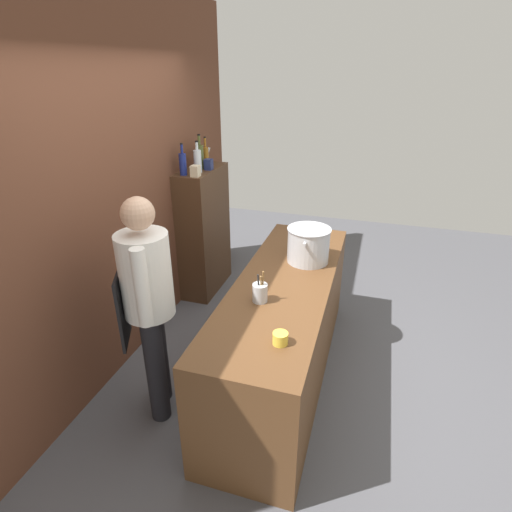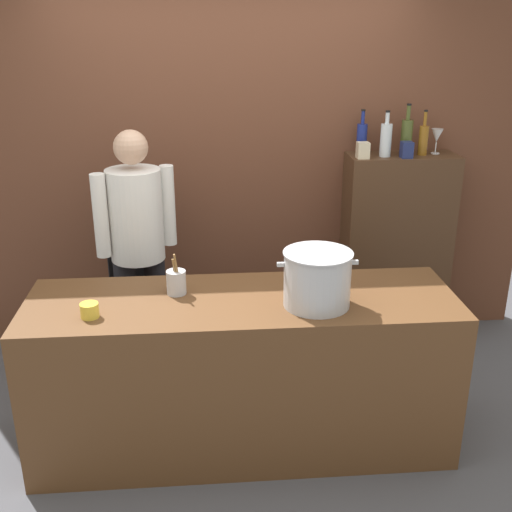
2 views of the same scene
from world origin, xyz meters
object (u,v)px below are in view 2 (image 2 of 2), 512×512
Objects in this scene: stockpot_large at (317,279)px; spice_tin_cream at (363,150)px; spice_tin_navy at (407,150)px; wine_bottle_cobalt at (362,138)px; butter_jar at (90,310)px; wine_bottle_clear at (386,139)px; utensil_crock at (176,282)px; wine_glass_tall at (437,136)px; chef at (137,240)px; wine_bottle_olive at (406,136)px; wine_bottle_amber at (423,139)px.

stockpot_large is 1.37m from spice_tin_cream.
wine_bottle_cobalt is at bearing 151.55° from spice_tin_navy.
stockpot_large is at bearing -123.95° from spice_tin_navy.
butter_jar is 2.13m from spice_tin_cream.
stockpot_large is 1.50m from wine_bottle_clear.
wine_glass_tall is (1.77, 1.12, 0.55)m from utensil_crock.
spice_tin_navy is at bearing 163.76° from chef.
chef is at bearing -168.49° from wine_glass_tall.
wine_glass_tall is 1.58× the size of spice_tin_navy.
utensil_crock is 0.48m from butter_jar.
spice_tin_navy is at bearing -103.56° from wine_bottle_olive.
butter_jar is 0.30× the size of wine_bottle_cobalt.
butter_jar is at bearing -177.60° from stockpot_large.
wine_bottle_cobalt is 2.80× the size of spice_tin_navy.
utensil_crock is 0.77× the size of wine_bottle_amber.
chef is 0.96m from butter_jar.
spice_tin_navy is (0.30, -0.01, 0.00)m from spice_tin_cream.
butter_jar is 2.46m from wine_bottle_olive.
wine_glass_tall is at bearing 31.95° from butter_jar.
wine_glass_tall reaches higher than spice_tin_navy.
wine_bottle_olive is 0.30m from wine_bottle_cobalt.
utensil_crock is 1.66m from spice_tin_cream.
spice_tin_navy is at bearing -28.45° from wine_bottle_cobalt.
wine_bottle_cobalt is at bearing 42.55° from utensil_crock.
wine_glass_tall is 1.60× the size of spice_tin_cream.
butter_jar is 0.30× the size of wine_bottle_clear.
wine_bottle_amber is at bearing 10.16° from spice_tin_cream.
wine_glass_tall is (0.52, -0.03, 0.01)m from wine_bottle_cobalt.
wine_bottle_cobalt is at bearing 80.72° from spice_tin_cream.
wine_bottle_clear is 0.16m from spice_tin_navy.
wine_bottle_clear reaches higher than chef.
butter_jar is 2.25m from wine_bottle_cobalt.
wine_bottle_clear reaches higher than utensil_crock.
butter_jar is 0.30× the size of wine_bottle_amber.
wine_glass_tall is 0.28m from spice_tin_navy.
wine_bottle_cobalt is (-0.42, 0.06, 0.00)m from wine_bottle_amber.
butter_jar is at bearing -142.63° from spice_tin_cream.
wine_bottle_amber is at bearing 53.65° from stockpot_large.
stockpot_large is at bearing -126.35° from wine_bottle_amber.
butter_jar is at bearing -147.32° from spice_tin_navy.
wine_bottle_olive is at bearing 15.76° from wine_bottle_clear.
wine_glass_tall is (0.22, 0.02, -0.01)m from wine_bottle_olive.
wine_bottle_clear is (0.68, 1.26, 0.47)m from stockpot_large.
utensil_crock is (0.27, -0.70, 0.00)m from chef.
butter_jar is at bearing -145.57° from wine_bottle_olive.
wine_bottle_amber is 0.88× the size of wine_bottle_olive.
wine_bottle_amber is at bearing -164.42° from wine_glass_tall.
wine_bottle_clear reaches higher than wine_glass_tall.
wine_bottle_cobalt is 0.17m from wine_bottle_clear.
wine_glass_tall is at bearing 51.39° from stockpot_large.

